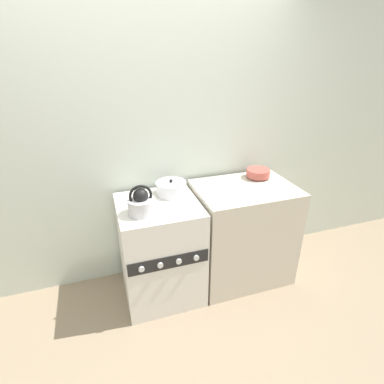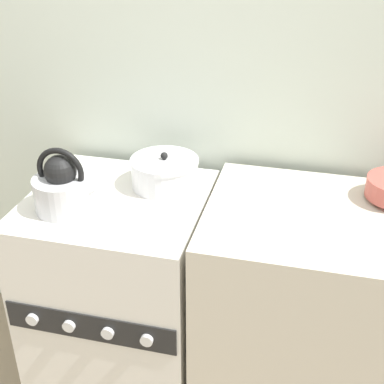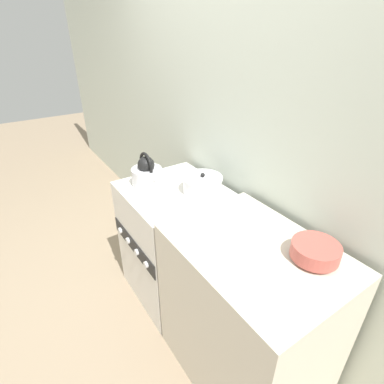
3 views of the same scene
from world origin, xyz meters
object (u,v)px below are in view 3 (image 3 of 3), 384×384
Objects in this scene: stove at (175,242)px; enamel_bowl at (315,251)px; cooking_pot at (203,185)px; kettle at (147,174)px.

enamel_bowl is at bearing 9.23° from stove.
cooking_pot is at bearing -178.65° from enamel_bowl.
cooking_pot reaches higher than enamel_bowl.
stove is at bearing -136.41° from cooking_pot.
cooking_pot is 0.83m from enamel_bowl.
stove is 0.54m from cooking_pot.
stove is 0.56m from kettle.
kettle is 0.97× the size of cooking_pot.
kettle is 1.15m from enamel_bowl.
stove is 3.59× the size of kettle.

